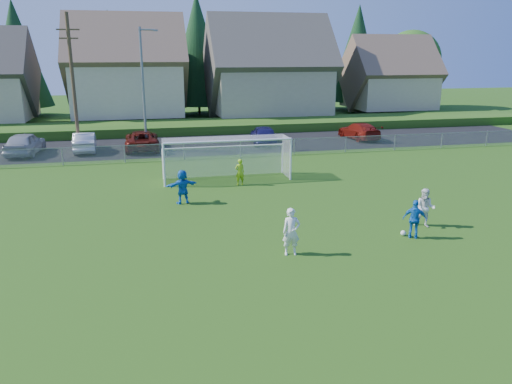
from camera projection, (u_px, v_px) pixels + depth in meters
The scene contains 20 objects.
ground at pixel (316, 311), 14.58m from camera, with size 160.00×160.00×0.00m, color #193D0C.
asphalt_lot at pixel (203, 145), 40.40m from camera, with size 60.00×60.00×0.00m, color black.
grass_embankment at pixel (194, 127), 47.33m from camera, with size 70.00×6.00×0.80m, color #1E420F.
soccer_ball at pixel (403, 233), 20.48m from camera, with size 0.22×0.22×0.22m, color white.
player_white_a at pixel (291, 232), 18.37m from camera, with size 0.65×0.43×1.79m, color silver.
player_white_b at pixel (425, 208), 21.32m from camera, with size 0.82×0.64×1.70m, color silver.
player_blue_a at pixel (415, 219), 20.04m from camera, with size 0.94×0.39×1.60m, color blue.
player_blue_b at pixel (182, 187), 24.65m from camera, with size 1.59×0.51×1.71m, color blue.
goalkeeper at pixel (240, 172), 28.08m from camera, with size 0.55×0.36×1.50m, color #94C517.
car_a at pixel (25, 143), 36.36m from camera, with size 1.95×4.84×1.65m, color #9B9DA2.
car_b at pixel (85, 142), 37.54m from camera, with size 1.53×4.39×1.45m, color beige.
car_c at pixel (142, 140), 38.22m from camera, with size 2.45×5.30×1.47m, color #511009.
car_e at pixel (263, 135), 40.41m from camera, with size 1.84×4.58×1.56m, color #17154A.
car_g at pixel (359, 131), 42.87m from camera, with size 1.97×4.85×1.41m, color maroon.
soccer_goal at pixel (226, 152), 29.21m from camera, with size 7.42×1.90×2.50m.
chainlink_fence at pixel (212, 150), 35.06m from camera, with size 52.06×0.06×1.20m.
streetlight at pixel (144, 86), 36.74m from camera, with size 1.38×0.18×9.00m.
utility_pole at pixel (73, 82), 36.53m from camera, with size 1.60×0.26×10.00m.
houses_row at pixel (203, 51), 52.87m from camera, with size 53.90×11.45×13.27m.
tree_row at pixel (189, 55), 58.68m from camera, with size 65.98×12.36×13.80m.
Camera 1 is at (-4.57, -12.38, 7.31)m, focal length 35.00 mm.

